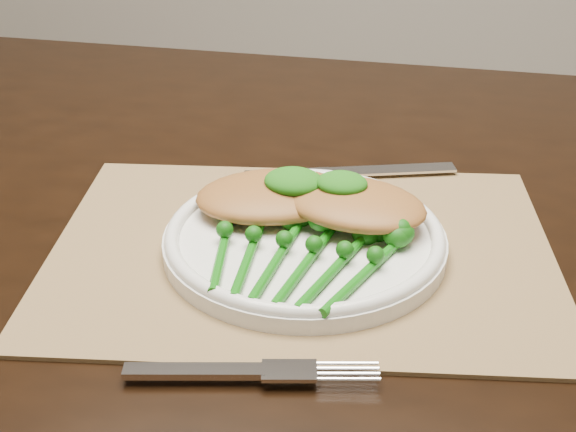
% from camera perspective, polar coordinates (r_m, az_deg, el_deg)
% --- Properties ---
extents(placemat, '(0.49, 0.40, 0.00)m').
position_cam_1_polar(placemat, '(0.71, 1.00, -2.45)').
color(placemat, olive).
rests_on(placemat, dining_table).
extents(dinner_plate, '(0.25, 0.25, 0.02)m').
position_cam_1_polar(dinner_plate, '(0.70, 1.19, -1.59)').
color(dinner_plate, white).
rests_on(dinner_plate, placemat).
extents(knife, '(0.21, 0.09, 0.01)m').
position_cam_1_polar(knife, '(0.84, 3.01, 3.08)').
color(knife, silver).
rests_on(knife, placemat).
extents(fork, '(0.18, 0.06, 0.01)m').
position_cam_1_polar(fork, '(0.57, -1.41, -10.99)').
color(fork, silver).
rests_on(fork, placemat).
extents(chicken_fillet_left, '(0.17, 0.15, 0.03)m').
position_cam_1_polar(chicken_fillet_left, '(0.74, -1.02, 1.45)').
color(chicken_fillet_left, '#9C632D').
rests_on(chicken_fillet_left, dinner_plate).
extents(chicken_fillet_right, '(0.15, 0.12, 0.03)m').
position_cam_1_polar(chicken_fillet_right, '(0.72, 4.65, 0.93)').
color(chicken_fillet_right, '#9C632D').
rests_on(chicken_fillet_right, dinner_plate).
extents(pesto_dollop_left, '(0.05, 0.05, 0.02)m').
position_cam_1_polar(pesto_dollop_left, '(0.73, 0.41, 2.48)').
color(pesto_dollop_left, '#104E0B').
rests_on(pesto_dollop_left, chicken_fillet_left).
extents(pesto_dollop_right, '(0.05, 0.04, 0.02)m').
position_cam_1_polar(pesto_dollop_right, '(0.72, 3.86, 2.34)').
color(pesto_dollop_right, '#104E0B').
rests_on(pesto_dollop_right, chicken_fillet_right).
extents(broccolini_bundle, '(0.16, 0.17, 0.04)m').
position_cam_1_polar(broccolini_bundle, '(0.66, 0.23, -3.27)').
color(broccolini_bundle, '#0E5C0C').
rests_on(broccolini_bundle, dinner_plate).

